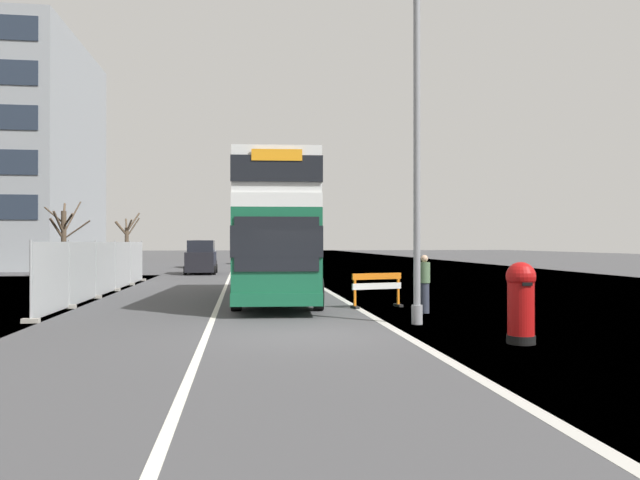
{
  "coord_description": "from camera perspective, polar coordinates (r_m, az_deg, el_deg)",
  "views": [
    {
      "loc": [
        -1.31,
        -13.42,
        2.13
      ],
      "look_at": [
        1.15,
        5.46,
        2.2
      ],
      "focal_mm": 32.96,
      "sensor_mm": 36.0,
      "label": 1
    }
  ],
  "objects": [
    {
      "name": "pedestrian_at_kerb",
      "position": [
        17.92,
        10.1,
        -4.21
      ],
      "size": [
        0.34,
        0.34,
        1.75
      ],
      "color": "#2D3342",
      "rests_on": "ground"
    },
    {
      "name": "red_pillar_postbox",
      "position": [
        13.06,
        18.92,
        -5.42
      ],
      "size": [
        0.61,
        0.61,
        1.72
      ],
      "color": "black",
      "rests_on": "ground"
    },
    {
      "name": "ground",
      "position": [
        13.81,
        0.48,
        -9.28
      ],
      "size": [
        140.0,
        280.0,
        0.1
      ],
      "color": "#424244"
    },
    {
      "name": "car_oncoming_near",
      "position": [
        40.19,
        -11.46,
        -1.75
      ],
      "size": [
        2.04,
        3.97,
        2.25
      ],
      "color": "black",
      "rests_on": "ground"
    },
    {
      "name": "bare_tree_far_verge_near",
      "position": [
        37.72,
        -23.63,
        0.23
      ],
      "size": [
        2.81,
        2.23,
        4.61
      ],
      "color": "#4C3D2D",
      "rests_on": "ground"
    },
    {
      "name": "car_receding_far",
      "position": [
        57.92,
        -6.72,
        -1.3
      ],
      "size": [
        2.05,
        4.39,
        2.16
      ],
      "color": "navy",
      "rests_on": "ground"
    },
    {
      "name": "double_decker_bus",
      "position": [
        21.56,
        -4.05,
        0.98
      ],
      "size": [
        3.33,
        10.83,
        4.85
      ],
      "color": "#145638",
      "rests_on": "ground"
    },
    {
      "name": "construction_site_fence",
      "position": [
        25.44,
        -20.08,
        -2.63
      ],
      "size": [
        0.44,
        17.2,
        2.19
      ],
      "color": "#A8AAAD",
      "rests_on": "ground"
    },
    {
      "name": "roadworks_barrier",
      "position": [
        19.27,
        5.54,
        -4.45
      ],
      "size": [
        1.77,
        0.84,
        1.12
      ],
      "color": "orange",
      "rests_on": "ground"
    },
    {
      "name": "car_receding_mid",
      "position": [
        50.16,
        -11.23,
        -1.43
      ],
      "size": [
        2.08,
        4.05,
        2.28
      ],
      "color": "gray",
      "rests_on": "ground"
    },
    {
      "name": "bare_tree_far_verge_mid",
      "position": [
        54.83,
        -18.22,
        0.05
      ],
      "size": [
        2.13,
        2.29,
        4.81
      ],
      "color": "#4C3D2D",
      "rests_on": "ground"
    },
    {
      "name": "lamppost_foreground",
      "position": [
        15.56,
        9.39,
        7.56
      ],
      "size": [
        0.29,
        0.7,
        8.94
      ],
      "color": "gray",
      "rests_on": "ground"
    }
  ]
}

